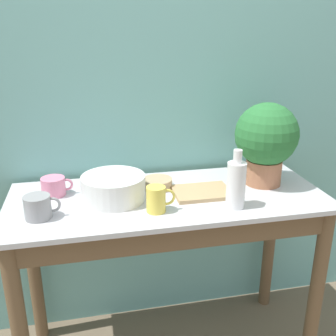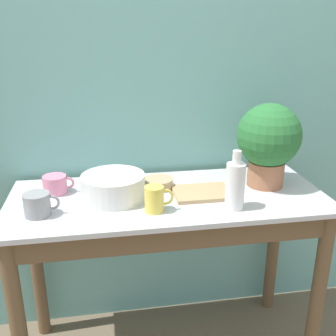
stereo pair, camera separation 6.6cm
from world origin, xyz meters
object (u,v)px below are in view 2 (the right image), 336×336
(bowl_wash_large, at_px, (113,187))
(bowl_small_tan, at_px, (159,183))
(mug_grey, at_px, (38,205))
(potted_plant, at_px, (269,140))
(tray_board, at_px, (202,193))
(bottle_tall, at_px, (235,185))
(mug_yellow, at_px, (155,199))
(mug_pink, at_px, (55,184))

(bowl_wash_large, bearing_deg, bowl_small_tan, 22.56)
(mug_grey, relative_size, bowl_small_tan, 1.03)
(potted_plant, xyz_separation_m, bowl_wash_large, (-0.66, -0.03, -0.15))
(tray_board, bearing_deg, potted_plant, 10.69)
(bottle_tall, distance_m, tray_board, 0.19)
(bottle_tall, distance_m, mug_yellow, 0.31)
(potted_plant, height_order, mug_yellow, potted_plant)
(mug_yellow, height_order, tray_board, mug_yellow)
(mug_grey, bearing_deg, bowl_small_tan, 21.56)
(potted_plant, distance_m, mug_grey, 0.96)
(bowl_wash_large, xyz_separation_m, bowl_small_tan, (0.19, 0.08, -0.03))
(bowl_wash_large, distance_m, bowl_small_tan, 0.21)
(mug_pink, height_order, bowl_small_tan, mug_pink)
(mug_pink, bearing_deg, tray_board, -11.18)
(bowl_wash_large, distance_m, mug_grey, 0.30)
(bottle_tall, height_order, mug_yellow, bottle_tall)
(potted_plant, bearing_deg, tray_board, -169.31)
(mug_yellow, bearing_deg, mug_pink, 148.12)
(potted_plant, distance_m, tray_board, 0.36)
(mug_grey, bearing_deg, bottle_tall, -4.80)
(bowl_small_tan, bearing_deg, tray_board, -31.38)
(mug_pink, distance_m, mug_grey, 0.21)
(mug_yellow, relative_size, tray_board, 0.47)
(bottle_tall, relative_size, mug_grey, 1.77)
(bottle_tall, xyz_separation_m, mug_grey, (-0.73, 0.06, -0.05))
(mug_pink, xyz_separation_m, mug_grey, (-0.04, -0.20, 0.01))
(potted_plant, bearing_deg, mug_grey, -171.49)
(bowl_small_tan, distance_m, tray_board, 0.20)
(bottle_tall, xyz_separation_m, tray_board, (-0.09, 0.15, -0.09))
(bowl_wash_large, bearing_deg, tray_board, -3.46)
(bowl_wash_large, bearing_deg, mug_yellow, -43.88)
(tray_board, bearing_deg, bowl_wash_large, 176.54)
(bowl_wash_large, xyz_separation_m, mug_yellow, (0.15, -0.14, -0.00))
(mug_grey, height_order, tray_board, mug_grey)
(bowl_wash_large, height_order, tray_board, bowl_wash_large)
(mug_pink, xyz_separation_m, bowl_small_tan, (0.43, -0.02, -0.02))
(bowl_wash_large, bearing_deg, potted_plant, 2.95)
(mug_yellow, distance_m, bowl_small_tan, 0.23)
(bowl_wash_large, distance_m, bottle_tall, 0.48)
(mug_grey, distance_m, bowl_small_tan, 0.51)
(potted_plant, relative_size, mug_yellow, 3.26)
(potted_plant, relative_size, mug_grey, 2.77)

